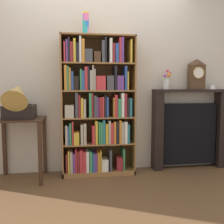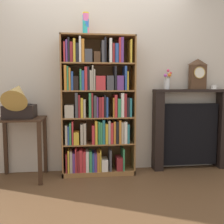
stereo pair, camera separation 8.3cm
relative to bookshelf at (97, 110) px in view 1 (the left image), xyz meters
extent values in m
cube|color=brown|center=(0.02, -0.12, -0.87)|extent=(7.88, 6.40, 0.02)
cube|color=beige|center=(0.19, 0.20, 0.44)|extent=(4.88, 0.08, 2.61)
cube|color=olive|center=(-0.45, 0.01, 0.04)|extent=(0.02, 0.31, 1.81)
cube|color=olive|center=(0.49, 0.01, 0.04)|extent=(0.02, 0.31, 1.81)
cube|color=brown|center=(0.02, 0.16, 0.04)|extent=(0.95, 0.01, 1.81)
cube|color=olive|center=(0.02, 0.01, 0.94)|extent=(0.95, 0.31, 0.02)
cube|color=olive|center=(0.02, 0.01, -0.83)|extent=(0.95, 0.31, 0.06)
cube|color=maroon|center=(-0.40, -0.03, -0.68)|extent=(0.02, 0.22, 0.25)
cube|color=gold|center=(-0.37, -0.02, -0.66)|extent=(0.02, 0.22, 0.28)
cube|color=#B2A893|center=(-0.34, -0.02, -0.66)|extent=(0.03, 0.23, 0.27)
cube|color=#663884|center=(-0.31, -0.01, -0.68)|extent=(0.03, 0.25, 0.25)
cube|color=#C63338|center=(-0.28, -0.03, -0.65)|extent=(0.02, 0.20, 0.31)
cube|color=maroon|center=(-0.25, -0.02, -0.66)|extent=(0.02, 0.23, 0.28)
cube|color=#C63338|center=(-0.22, -0.02, -0.66)|extent=(0.04, 0.23, 0.29)
cube|color=#C63338|center=(-0.17, -0.03, -0.67)|extent=(0.04, 0.20, 0.27)
cube|color=white|center=(-0.13, -0.03, -0.67)|extent=(0.04, 0.21, 0.27)
cube|color=#388E56|center=(-0.09, -0.02, -0.67)|extent=(0.03, 0.22, 0.26)
cube|color=#2D519E|center=(-0.06, -0.01, -0.68)|extent=(0.03, 0.26, 0.24)
cube|color=#663884|center=(-0.03, 0.00, -0.68)|extent=(0.03, 0.26, 0.24)
cube|color=orange|center=(0.01, -0.02, -0.68)|extent=(0.03, 0.23, 0.25)
cube|color=gold|center=(0.04, -0.03, -0.67)|extent=(0.02, 0.21, 0.27)
cube|color=white|center=(0.09, -0.03, -0.73)|extent=(0.08, 0.22, 0.15)
cube|color=#424247|center=(0.17, -0.02, -0.66)|extent=(0.03, 0.23, 0.28)
cube|color=maroon|center=(0.29, -0.04, -0.71)|extent=(0.08, 0.19, 0.18)
cube|color=#388E56|center=(0.34, -0.01, -0.66)|extent=(0.02, 0.26, 0.29)
cube|color=olive|center=(0.02, 0.01, -0.45)|extent=(0.92, 0.29, 0.02)
cube|color=#B2A893|center=(-0.40, -0.01, -0.31)|extent=(0.03, 0.26, 0.25)
cube|color=#2D519E|center=(-0.37, -0.02, -0.32)|extent=(0.02, 0.22, 0.24)
cube|color=#388E56|center=(-0.35, -0.01, -0.30)|extent=(0.02, 0.24, 0.28)
cube|color=#C63338|center=(-0.32, -0.02, -0.29)|extent=(0.02, 0.22, 0.30)
cube|color=gold|center=(-0.27, -0.03, -0.36)|extent=(0.07, 0.20, 0.16)
cube|color=#B2A893|center=(-0.20, -0.01, -0.31)|extent=(0.03, 0.24, 0.26)
cube|color=#B2A893|center=(-0.16, -0.03, -0.30)|extent=(0.03, 0.21, 0.27)
cube|color=#C63338|center=(-0.06, -0.03, -0.32)|extent=(0.03, 0.21, 0.24)
cube|color=gold|center=(-0.02, -0.03, -0.29)|extent=(0.03, 0.22, 0.30)
cube|color=#388E56|center=(0.02, -0.03, -0.29)|extent=(0.02, 0.20, 0.29)
cube|color=#388E56|center=(0.05, -0.02, -0.30)|extent=(0.03, 0.23, 0.28)
cube|color=teal|center=(0.08, -0.03, -0.28)|extent=(0.03, 0.21, 0.31)
cube|color=gold|center=(0.12, -0.02, -0.31)|extent=(0.03, 0.22, 0.26)
cube|color=#B2A893|center=(0.15, -0.03, -0.29)|extent=(0.03, 0.21, 0.30)
cube|color=#C63338|center=(0.19, -0.01, -0.30)|extent=(0.03, 0.25, 0.27)
cube|color=orange|center=(0.22, -0.03, -0.29)|extent=(0.03, 0.20, 0.29)
cube|color=black|center=(0.26, -0.01, -0.29)|extent=(0.03, 0.25, 0.29)
cube|color=orange|center=(0.29, -0.02, -0.28)|extent=(0.03, 0.23, 0.31)
cube|color=#B2A893|center=(0.32, -0.03, -0.30)|extent=(0.03, 0.21, 0.28)
cube|color=white|center=(0.36, -0.01, -0.29)|extent=(0.04, 0.25, 0.28)
cube|color=teal|center=(0.40, -0.01, -0.31)|extent=(0.03, 0.25, 0.25)
cube|color=olive|center=(0.02, 0.01, -0.10)|extent=(0.92, 0.29, 0.02)
cube|color=#B2A893|center=(-0.35, -0.01, -0.01)|extent=(0.11, 0.24, 0.16)
cube|color=#424247|center=(-0.26, -0.03, 0.07)|extent=(0.03, 0.21, 0.31)
cube|color=maroon|center=(-0.23, -0.02, 0.05)|extent=(0.02, 0.23, 0.29)
cube|color=gold|center=(-0.20, -0.03, 0.03)|extent=(0.03, 0.21, 0.25)
cube|color=#B2A893|center=(-0.16, -0.02, 0.03)|extent=(0.03, 0.22, 0.23)
cube|color=#388E56|center=(-0.09, -0.01, 0.07)|extent=(0.03, 0.24, 0.31)
cube|color=maroon|center=(-0.07, -0.02, 0.07)|extent=(0.02, 0.22, 0.31)
cube|color=#424247|center=(-0.03, -0.01, 0.05)|extent=(0.04, 0.25, 0.28)
cube|color=#663884|center=(0.00, 0.00, 0.04)|extent=(0.02, 0.26, 0.26)
cube|color=maroon|center=(0.04, -0.03, 0.04)|extent=(0.04, 0.22, 0.26)
cube|color=#C63338|center=(0.07, -0.03, 0.04)|extent=(0.02, 0.21, 0.26)
cube|color=black|center=(0.10, -0.02, 0.05)|extent=(0.02, 0.24, 0.28)
cube|color=#2D519E|center=(0.12, 0.00, 0.04)|extent=(0.02, 0.26, 0.26)
cube|color=orange|center=(0.21, 0.00, 0.04)|extent=(0.02, 0.27, 0.25)
cube|color=#C63338|center=(0.24, -0.01, 0.05)|extent=(0.03, 0.25, 0.29)
cube|color=#388E56|center=(0.28, -0.01, 0.03)|extent=(0.04, 0.25, 0.24)
cube|color=white|center=(0.32, 0.00, 0.06)|extent=(0.04, 0.26, 0.31)
cube|color=maroon|center=(0.36, -0.02, 0.06)|extent=(0.03, 0.23, 0.30)
cube|color=black|center=(0.40, -0.02, 0.04)|extent=(0.03, 0.23, 0.25)
cube|color=teal|center=(0.43, -0.01, 0.03)|extent=(0.03, 0.25, 0.25)
cube|color=olive|center=(0.02, 0.01, 0.25)|extent=(0.92, 0.29, 0.02)
cube|color=orange|center=(-0.40, -0.01, 0.41)|extent=(0.03, 0.25, 0.31)
cube|color=#388E56|center=(-0.37, -0.01, 0.41)|extent=(0.02, 0.25, 0.30)
cube|color=orange|center=(-0.34, -0.03, 0.40)|extent=(0.02, 0.20, 0.28)
cube|color=#2D519E|center=(-0.31, 0.00, 0.37)|extent=(0.03, 0.26, 0.23)
cube|color=black|center=(-0.27, -0.02, 0.34)|extent=(0.06, 0.23, 0.17)
cube|color=#388E56|center=(-0.21, -0.01, 0.39)|extent=(0.02, 0.25, 0.26)
cube|color=#2D519E|center=(-0.18, -0.01, 0.38)|extent=(0.03, 0.24, 0.24)
cube|color=#C63338|center=(-0.14, -0.02, 0.40)|extent=(0.03, 0.23, 0.29)
cube|color=black|center=(-0.11, -0.01, 0.40)|extent=(0.02, 0.25, 0.29)
cube|color=#B2A893|center=(-0.08, -0.03, 0.38)|extent=(0.03, 0.21, 0.25)
cube|color=#B2A893|center=(-0.06, 0.00, 0.41)|extent=(0.02, 0.26, 0.31)
cube|color=#B2A893|center=(-0.03, 0.00, 0.39)|extent=(0.02, 0.26, 0.26)
cube|color=#C63338|center=(0.04, -0.04, 0.35)|extent=(0.12, 0.19, 0.18)
cube|color=#424247|center=(0.16, -0.02, 0.35)|extent=(0.09, 0.22, 0.18)
cube|color=black|center=(0.23, -0.02, 0.41)|extent=(0.02, 0.23, 0.31)
cube|color=#663884|center=(0.29, -0.04, 0.35)|extent=(0.09, 0.20, 0.18)
cube|color=#2D519E|center=(0.36, -0.02, 0.41)|extent=(0.03, 0.23, 0.31)
cube|color=gold|center=(0.39, 0.00, 0.38)|extent=(0.02, 0.27, 0.24)
cube|color=olive|center=(0.02, 0.01, 0.60)|extent=(0.92, 0.29, 0.02)
cube|color=#C63338|center=(-0.40, -0.02, 0.73)|extent=(0.02, 0.23, 0.24)
cube|color=#663884|center=(-0.37, -0.03, 0.74)|extent=(0.02, 0.21, 0.27)
cube|color=black|center=(-0.35, -0.02, 0.75)|extent=(0.02, 0.23, 0.30)
cube|color=maroon|center=(-0.32, -0.01, 0.73)|extent=(0.03, 0.25, 0.24)
cube|color=gold|center=(-0.28, -0.03, 0.75)|extent=(0.03, 0.21, 0.28)
cube|color=black|center=(-0.24, 0.00, 0.72)|extent=(0.04, 0.27, 0.23)
cube|color=white|center=(-0.21, -0.02, 0.76)|extent=(0.03, 0.24, 0.32)
cube|color=orange|center=(-0.18, -0.01, 0.75)|extent=(0.04, 0.25, 0.28)
cube|color=#424247|center=(-0.11, -0.04, 0.68)|extent=(0.09, 0.18, 0.16)
cube|color=#472D1C|center=(0.00, -0.01, 0.67)|extent=(0.08, 0.25, 0.13)
cube|color=#424247|center=(0.07, -0.02, 0.74)|extent=(0.03, 0.22, 0.27)
cube|color=black|center=(0.10, -0.02, 0.76)|extent=(0.02, 0.22, 0.31)
cube|color=white|center=(0.17, -0.03, 0.75)|extent=(0.03, 0.21, 0.30)
cube|color=maroon|center=(0.21, -0.02, 0.72)|extent=(0.03, 0.23, 0.24)
cube|color=#2D519E|center=(0.25, -0.01, 0.72)|extent=(0.04, 0.25, 0.24)
cube|color=#C63338|center=(0.29, -0.03, 0.76)|extent=(0.02, 0.21, 0.31)
cube|color=#663884|center=(0.32, -0.03, 0.76)|extent=(0.03, 0.21, 0.31)
cube|color=gold|center=(0.43, -0.01, 0.75)|extent=(0.02, 0.25, 0.29)
cylinder|color=pink|center=(-0.13, 0.01, 1.00)|extent=(0.08, 0.08, 0.10)
cylinder|color=#28B2B7|center=(-0.14, 0.01, 1.02)|extent=(0.08, 0.08, 0.10)
cylinder|color=green|center=(-0.14, 0.01, 1.03)|extent=(0.08, 0.08, 0.10)
cylinder|color=white|center=(-0.14, 0.01, 1.05)|extent=(0.08, 0.08, 0.10)
cylinder|color=white|center=(-0.14, 0.01, 1.07)|extent=(0.08, 0.08, 0.10)
cylinder|color=#28B2B7|center=(-0.14, 0.01, 1.09)|extent=(0.08, 0.08, 0.10)
cylinder|color=blue|center=(-0.13, 0.01, 1.10)|extent=(0.08, 0.08, 0.10)
cylinder|color=red|center=(-0.14, 0.01, 1.12)|extent=(0.08, 0.08, 0.10)
cylinder|color=#28B2B7|center=(-0.14, 0.01, 1.14)|extent=(0.08, 0.08, 0.10)
cylinder|color=blue|center=(-0.14, 0.01, 1.16)|extent=(0.08, 0.08, 0.10)
cylinder|color=pink|center=(-0.13, 0.01, 1.17)|extent=(0.08, 0.08, 0.10)
cylinder|color=yellow|center=(-0.13, 0.01, 1.19)|extent=(0.08, 0.08, 0.10)
cube|color=#382316|center=(-0.95, -0.09, -0.09)|extent=(0.58, 0.51, 0.02)
cube|color=#382316|center=(-0.70, -0.31, -0.48)|extent=(0.04, 0.04, 0.76)
cube|color=#382316|center=(-1.21, 0.13, -0.48)|extent=(0.04, 0.04, 0.76)
cube|color=#382316|center=(-0.70, 0.13, -0.48)|extent=(0.04, 0.04, 0.76)
cube|color=black|center=(-0.95, -0.09, 0.00)|extent=(0.36, 0.34, 0.16)
cylinder|color=black|center=(-0.95, -0.09, 0.08)|extent=(0.29, 0.29, 0.01)
cylinder|color=#B79347|center=(-0.95, -0.14, 0.11)|extent=(0.03, 0.03, 0.06)
cone|color=#B79347|center=(-0.95, -0.22, 0.23)|extent=(0.30, 0.43, 0.42)
cube|color=black|center=(1.33, 0.06, 0.25)|extent=(1.07, 0.20, 0.04)
cube|color=black|center=(0.85, 0.06, -0.32)|extent=(0.12, 0.18, 1.09)
cube|color=black|center=(1.80, 0.06, -0.32)|extent=(0.12, 0.18, 1.09)
cube|color=black|center=(1.33, 0.09, -0.37)|extent=(0.79, 0.10, 0.87)
cube|color=#472D1C|center=(1.40, 0.06, 0.43)|extent=(0.22, 0.11, 0.33)
pyramid|color=#472D1C|center=(1.40, 0.06, 0.64)|extent=(0.22, 0.11, 0.09)
cylinder|color=silver|center=(1.40, 0.01, 0.49)|extent=(0.15, 0.01, 0.15)
torus|color=#B79347|center=(1.40, 0.00, 0.49)|extent=(0.16, 0.01, 0.16)
cylinder|color=silver|center=(0.96, 0.06, 0.34)|extent=(0.08, 0.08, 0.15)
cylinder|color=#4C753D|center=(0.98, 0.07, 0.40)|extent=(0.02, 0.04, 0.24)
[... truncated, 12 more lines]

